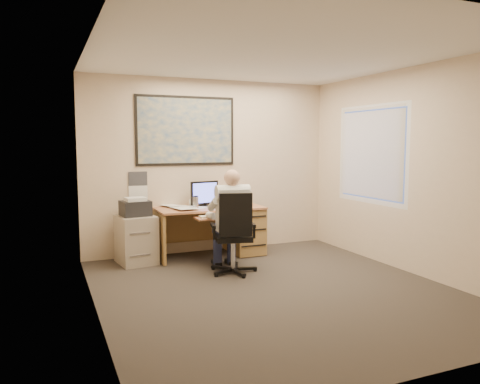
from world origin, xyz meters
name	(u,v)px	position (x,y,z in m)	size (l,w,h in m)	color
room_shell	(276,175)	(0.00, 0.00, 1.35)	(4.00, 4.50, 2.70)	#342E28
desk	(229,225)	(0.17, 1.90, 0.44)	(1.60, 0.97, 1.13)	#BB7950
world_map	(186,131)	(-0.40, 2.23, 1.90)	(1.56, 0.03, 1.06)	#1E4C93
wall_calendar	(138,186)	(-1.15, 2.24, 1.08)	(0.28, 0.01, 0.42)	white
window_blinds	(371,154)	(1.97, 0.80, 1.55)	(0.06, 1.40, 1.30)	beige
filing_cabinet	(136,235)	(-1.26, 1.89, 0.41)	(0.56, 0.64, 0.95)	#A59785
office_chair	(235,250)	(-0.16, 0.84, 0.32)	(0.78, 0.78, 1.09)	black
person	(232,221)	(-0.17, 0.92, 0.68)	(0.57, 0.81, 1.37)	silver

